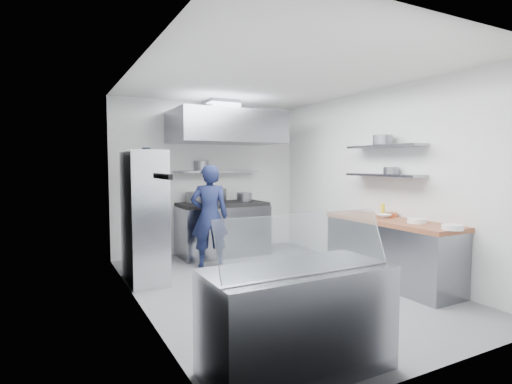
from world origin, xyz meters
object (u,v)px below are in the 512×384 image
wire_rack (144,217)px  display_case (297,320)px  chef (209,216)px  gas_range (223,230)px

wire_rack → display_case: 3.14m
chef → wire_rack: size_ratio=0.89×
chef → wire_rack: 1.15m
wire_rack → gas_range: bearing=32.6°
chef → gas_range: bearing=-108.3°
gas_range → display_case: 4.25m
chef → display_case: chef is taller
gas_range → display_case: bearing=-105.0°
chef → display_case: (-0.57, -3.38, -0.40)m
chef → wire_rack: wire_rack is taller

